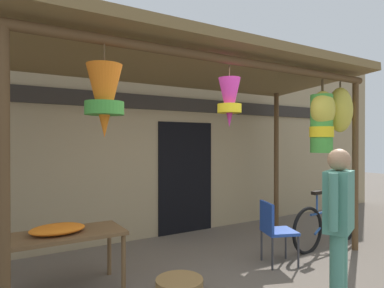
{
  "coord_description": "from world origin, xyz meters",
  "views": [
    {
      "loc": [
        -2.34,
        -2.99,
        1.65
      ],
      "look_at": [
        0.15,
        1.09,
        1.61
      ],
      "focal_mm": 31.21,
      "sensor_mm": 36.0,
      "label": 1
    }
  ],
  "objects_px": {
    "flower_heap_on_table": "(59,229)",
    "wicker_basket_by_table": "(179,288)",
    "parked_bicycle": "(327,224)",
    "folding_chair": "(274,227)",
    "customer_foreground": "(339,216)",
    "display_table": "(63,240)"
  },
  "relations": [
    {
      "from": "customer_foreground",
      "to": "parked_bicycle",
      "type": "bearing_deg",
      "value": 39.23
    },
    {
      "from": "flower_heap_on_table",
      "to": "wicker_basket_by_table",
      "type": "bearing_deg",
      "value": -34.22
    },
    {
      "from": "wicker_basket_by_table",
      "to": "parked_bicycle",
      "type": "relative_size",
      "value": 0.29
    },
    {
      "from": "display_table",
      "to": "folding_chair",
      "type": "bearing_deg",
      "value": -12.38
    },
    {
      "from": "parked_bicycle",
      "to": "flower_heap_on_table",
      "type": "bearing_deg",
      "value": 173.69
    },
    {
      "from": "wicker_basket_by_table",
      "to": "customer_foreground",
      "type": "distance_m",
      "value": 1.78
    },
    {
      "from": "flower_heap_on_table",
      "to": "parked_bicycle",
      "type": "height_order",
      "value": "parked_bicycle"
    },
    {
      "from": "parked_bicycle",
      "to": "customer_foreground",
      "type": "bearing_deg",
      "value": -140.77
    },
    {
      "from": "display_table",
      "to": "folding_chair",
      "type": "distance_m",
      "value": 2.64
    },
    {
      "from": "flower_heap_on_table",
      "to": "display_table",
      "type": "bearing_deg",
      "value": 6.06
    },
    {
      "from": "wicker_basket_by_table",
      "to": "customer_foreground",
      "type": "relative_size",
      "value": 0.32
    },
    {
      "from": "folding_chair",
      "to": "display_table",
      "type": "bearing_deg",
      "value": 167.62
    },
    {
      "from": "display_table",
      "to": "customer_foreground",
      "type": "bearing_deg",
      "value": -38.89
    },
    {
      "from": "folding_chair",
      "to": "customer_foreground",
      "type": "height_order",
      "value": "customer_foreground"
    },
    {
      "from": "wicker_basket_by_table",
      "to": "customer_foreground",
      "type": "xyz_separation_m",
      "value": [
        1.18,
        -1.05,
        0.83
      ]
    },
    {
      "from": "display_table",
      "to": "flower_heap_on_table",
      "type": "height_order",
      "value": "flower_heap_on_table"
    },
    {
      "from": "parked_bicycle",
      "to": "folding_chair",
      "type": "bearing_deg",
      "value": -174.29
    },
    {
      "from": "parked_bicycle",
      "to": "display_table",
      "type": "bearing_deg",
      "value": 173.55
    },
    {
      "from": "customer_foreground",
      "to": "display_table",
      "type": "bearing_deg",
      "value": 141.11
    },
    {
      "from": "customer_foreground",
      "to": "flower_heap_on_table",
      "type": "bearing_deg",
      "value": 141.74
    },
    {
      "from": "flower_heap_on_table",
      "to": "wicker_basket_by_table",
      "type": "relative_size",
      "value": 1.13
    },
    {
      "from": "wicker_basket_by_table",
      "to": "folding_chair",
      "type": "bearing_deg",
      "value": 6.26
    }
  ]
}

